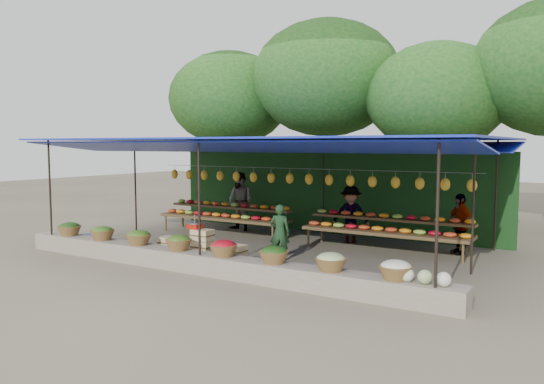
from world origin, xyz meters
The scene contains 16 objects.
ground centered at (0.00, 0.00, 0.00)m, with size 60.00×60.00×0.00m, color brown.
stone_curb centered at (0.00, -2.75, 0.20)m, with size 10.60×0.55×0.40m, color #6F6659.
stall_canopy centered at (0.00, 0.06, 2.68)m, with size 10.80×6.60×2.82m.
produce_baskets centered at (-0.10, -2.75, 0.56)m, with size 8.98×0.58×0.34m.
netting_backdrop centered at (0.00, 3.15, 1.25)m, with size 10.60×0.06×2.50m, color #1C4518.
tree_row centered at (0.50, 6.09, 4.70)m, with size 16.51×5.50×7.12m.
fruit_table_left centered at (-2.49, 1.35, 0.61)m, with size 4.21×0.95×0.93m.
fruit_table_right centered at (2.51, 1.35, 0.61)m, with size 4.21×0.95×0.93m.
crate_counter centered at (-0.61, -2.08, 0.31)m, with size 2.35×0.34×0.77m.
weighing_scale centered at (-0.80, -2.08, 0.85)m, with size 0.30×0.30×0.32m.
vendor_seated centered at (0.72, -0.87, 0.65)m, with size 0.48×0.31×1.30m, color #1B3D1E.
customer_left centered at (-2.50, 2.15, 0.91)m, with size 0.88×0.69×1.82m, color slate.
customer_mid centered at (1.28, 1.97, 0.78)m, with size 1.00×0.58×1.55m, color slate.
customer_right centered at (4.14, 1.99, 0.74)m, with size 0.87×0.36×1.49m, color slate.
blue_crate_front centered at (-4.52, -2.02, 0.14)m, with size 0.48×0.34×0.29m, color navy.
blue_crate_back centered at (-4.53, -2.05, 0.15)m, with size 0.49×0.35×0.29m, color navy.
Camera 1 is at (6.88, -11.32, 2.67)m, focal length 35.00 mm.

